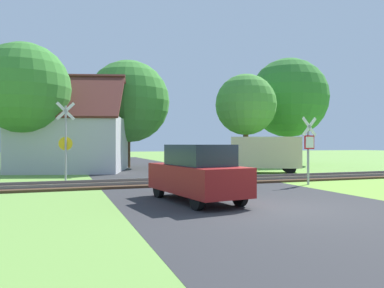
# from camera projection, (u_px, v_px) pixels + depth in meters

# --- Properties ---
(ground_plane) EXTENTS (160.00, 160.00, 0.00)m
(ground_plane) POSITION_uv_depth(u_px,v_px,m) (272.00, 208.00, 10.43)
(ground_plane) COLOR #6B9942
(road_asphalt) EXTENTS (8.15, 80.00, 0.01)m
(road_asphalt) POSITION_uv_depth(u_px,v_px,m) (240.00, 198.00, 12.32)
(road_asphalt) COLOR #2D2D30
(road_asphalt) RESTS_ON ground
(rail_track) EXTENTS (60.00, 2.60, 0.22)m
(rail_track) POSITION_uv_depth(u_px,v_px,m) (189.00, 182.00, 17.22)
(rail_track) COLOR #422D1E
(rail_track) RESTS_ON ground
(stop_sign_near) EXTENTS (0.87, 0.21, 3.00)m
(stop_sign_near) POSITION_uv_depth(u_px,v_px,m) (309.00, 146.00, 16.54)
(stop_sign_near) COLOR #9E9EA5
(stop_sign_near) RESTS_ON ground
(crossing_sign_far) EXTENTS (0.88, 0.15, 3.80)m
(crossing_sign_far) POSITION_uv_depth(u_px,v_px,m) (66.00, 138.00, 17.70)
(crossing_sign_far) COLOR #9E9EA5
(crossing_sign_far) RESTS_ON ground
(house) EXTENTS (8.53, 8.46, 6.47)m
(house) POSITION_uv_depth(u_px,v_px,m) (73.00, 142.00, 24.94)
(house) COLOR #B7B7BC
(house) RESTS_ON ground
(tree_center) EXTENTS (6.22, 6.22, 8.15)m
(tree_center) POSITION_uv_depth(u_px,v_px,m) (129.00, 102.00, 28.44)
(tree_center) COLOR #513823
(tree_center) RESTS_ON ground
(tree_far) EXTENTS (7.03, 7.03, 9.46)m
(tree_far) POSITION_uv_depth(u_px,v_px,m) (288.00, 98.00, 33.48)
(tree_far) COLOR #513823
(tree_far) RESTS_ON ground
(tree_right) EXTENTS (4.62, 4.62, 7.10)m
(tree_right) POSITION_uv_depth(u_px,v_px,m) (246.00, 105.00, 28.29)
(tree_right) COLOR #513823
(tree_right) RESTS_ON ground
(tree_left) EXTENTS (5.33, 5.33, 7.75)m
(tree_left) POSITION_uv_depth(u_px,v_px,m) (24.00, 88.00, 21.97)
(tree_left) COLOR #513823
(tree_left) RESTS_ON ground
(mail_truck) EXTENTS (5.21, 3.85, 2.24)m
(mail_truck) POSITION_uv_depth(u_px,v_px,m) (262.00, 153.00, 23.32)
(mail_truck) COLOR beige
(mail_truck) RESTS_ON ground
(parked_car) EXTENTS (2.20, 4.19, 1.78)m
(parked_car) POSITION_uv_depth(u_px,v_px,m) (197.00, 173.00, 11.60)
(parked_car) COLOR maroon
(parked_car) RESTS_ON ground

